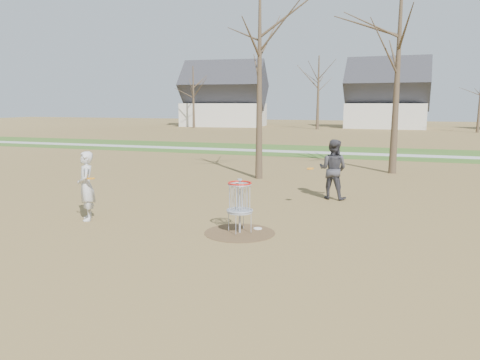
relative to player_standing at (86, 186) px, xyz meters
name	(u,v)px	position (x,y,z in m)	size (l,w,h in m)	color
ground	(240,233)	(4.49, 0.09, -0.97)	(160.00, 160.00, 0.00)	brown
green_band	(340,152)	(4.49, 21.09, -0.96)	(160.00, 8.00, 0.01)	#2D5119
footpath	(338,153)	(4.49, 20.09, -0.95)	(160.00, 1.50, 0.01)	#9E9E99
dirt_circle	(240,233)	(4.49, 0.09, -0.96)	(1.80, 1.80, 0.01)	#47331E
player_standing	(86,186)	(0.00, 0.00, 0.00)	(0.70, 0.46, 1.93)	silver
player_throwing	(333,169)	(6.12, 5.18, 0.06)	(0.99, 0.77, 2.05)	#39383D
disc_grounded	(258,229)	(4.82, 0.57, -0.95)	(0.22, 0.22, 0.02)	white
discs_in_play	(213,173)	(3.09, 1.78, 0.27)	(5.56, 3.95, 0.05)	orange
disc_golf_basket	(240,198)	(4.49, 0.09, -0.05)	(0.64, 0.64, 1.35)	#9EA3AD
bare_trees	(380,80)	(6.27, 35.88, 4.38)	(52.62, 44.98, 9.00)	#382B1E
houses_row	(405,101)	(8.81, 52.65, 2.56)	(56.51, 10.01, 7.26)	silver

